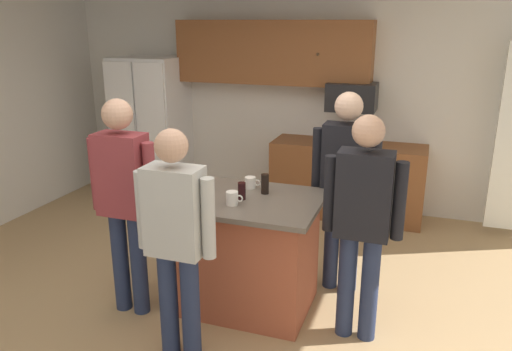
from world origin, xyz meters
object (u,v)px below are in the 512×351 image
object	(u,v)px
microwave_over_range	(352,97)
glass_short_whisky	(242,191)
person_elder_center	(176,233)
mug_blue_stoneware	(251,183)
person_guest_by_door	(345,179)
tumbler_amber	(265,184)
kitchen_island	(244,252)
person_guest_left	(363,215)
glass_pilsner	(198,195)
person_host_foreground	(124,194)
refrigerator	(152,128)
mug_ceramic_white	(232,198)

from	to	relation	value
microwave_over_range	glass_short_whisky	bearing A→B (deg)	-101.17
person_elder_center	mug_blue_stoneware	distance (m)	1.03
person_elder_center	person_guest_by_door	bearing A→B (deg)	-20.67
microwave_over_range	glass_short_whisky	distance (m)	2.46
tumbler_amber	kitchen_island	bearing A→B (deg)	-130.96
person_elder_center	person_guest_left	xyz separation A→B (m)	(1.14, 0.64, 0.03)
mug_blue_stoneware	person_guest_left	bearing A→B (deg)	-20.76
microwave_over_range	mug_blue_stoneware	world-z (taller)	microwave_over_range
kitchen_island	microwave_over_range	bearing A→B (deg)	78.64
kitchen_island	person_guest_by_door	distance (m)	1.04
person_guest_by_door	glass_pilsner	distance (m)	1.26
person_guest_left	person_guest_by_door	bearing A→B (deg)	-62.28
person_guest_left	tumbler_amber	size ratio (longest dim) A/B	10.38
person_host_foreground	refrigerator	bearing A→B (deg)	92.14
kitchen_island	mug_ceramic_white	size ratio (longest dim) A/B	9.08
mug_blue_stoneware	microwave_over_range	bearing A→B (deg)	76.77
glass_pilsner	glass_short_whisky	xyz separation A→B (m)	(0.29, 0.19, 0.00)
glass_pilsner	mug_blue_stoneware	size ratio (longest dim) A/B	1.02
microwave_over_range	person_guest_left	bearing A→B (deg)	-79.01
kitchen_island	glass_short_whisky	bearing A→B (deg)	-89.88
kitchen_island	mug_blue_stoneware	bearing A→B (deg)	96.00
refrigerator	glass_pilsner	bearing A→B (deg)	-53.01
person_guest_left	mug_ceramic_white	bearing A→B (deg)	10.58
person_elder_center	tumbler_amber	distance (m)	0.98
person_elder_center	tumbler_amber	world-z (taller)	person_elder_center
microwave_over_range	mug_ceramic_white	size ratio (longest dim) A/B	4.15
person_elder_center	mug_blue_stoneware	world-z (taller)	person_elder_center
person_elder_center	mug_ceramic_white	xyz separation A→B (m)	(0.16, 0.60, 0.06)
mug_ceramic_white	tumbler_amber	world-z (taller)	tumbler_amber
person_guest_left	glass_pilsner	bearing A→B (deg)	12.53
kitchen_island	person_host_foreground	distance (m)	1.07
person_host_foreground	mug_blue_stoneware	world-z (taller)	person_host_foreground
microwave_over_range	glass_short_whisky	size ratio (longest dim) A/B	4.08
mug_blue_stoneware	tumbler_amber	world-z (taller)	tumbler_amber
person_elder_center	person_host_foreground	distance (m)	0.77
person_guest_by_door	mug_ceramic_white	distance (m)	1.02
kitchen_island	tumbler_amber	distance (m)	0.59
mug_ceramic_white	person_guest_by_door	bearing A→B (deg)	44.26
person_guest_by_door	tumbler_amber	bearing A→B (deg)	-3.33
person_host_foreground	mug_blue_stoneware	size ratio (longest dim) A/B	13.11
person_guest_by_door	glass_short_whisky	xyz separation A→B (m)	(-0.71, -0.58, 0.01)
person_host_foreground	person_guest_by_door	bearing A→B (deg)	6.33
kitchen_island	tumbler_amber	world-z (taller)	tumbler_amber
kitchen_island	glass_short_whisky	world-z (taller)	glass_short_whisky
person_elder_center	glass_pilsner	xyz separation A→B (m)	(-0.10, 0.55, 0.07)
person_guest_left	glass_pilsner	size ratio (longest dim) A/B	12.45
kitchen_island	person_guest_left	xyz separation A→B (m)	(0.95, -0.13, 0.50)
kitchen_island	tumbler_amber	size ratio (longest dim) A/B	7.48
person_host_foreground	mug_blue_stoneware	bearing A→B (deg)	12.64
refrigerator	kitchen_island	bearing A→B (deg)	-46.11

